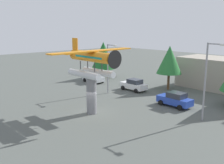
% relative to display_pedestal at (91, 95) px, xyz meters
% --- Properties ---
extents(ground_plane, '(140.00, 140.00, 0.00)m').
position_rel_display_pedestal_xyz_m(ground_plane, '(0.00, 0.00, -2.07)').
color(ground_plane, '#515651').
extents(display_pedestal, '(1.10, 1.10, 4.14)m').
position_rel_display_pedestal_xyz_m(display_pedestal, '(0.00, 0.00, 0.00)').
color(display_pedestal, slate).
rests_on(display_pedestal, ground).
extents(floatplane_monument, '(6.95, 10.43, 4.00)m').
position_rel_display_pedestal_xyz_m(floatplane_monument, '(0.13, 0.00, 3.74)').
color(floatplane_monument, silver).
rests_on(floatplane_monument, display_pedestal).
extents(car_near_silver, '(4.20, 2.02, 1.76)m').
position_rel_display_pedestal_xyz_m(car_near_silver, '(-12.79, 10.20, -1.19)').
color(car_near_silver, silver).
rests_on(car_near_silver, ground).
extents(car_mid_white, '(4.20, 2.02, 1.76)m').
position_rel_display_pedestal_xyz_m(car_mid_white, '(-4.12, 11.06, -1.19)').
color(car_mid_white, white).
rests_on(car_mid_white, ground).
extents(car_far_blue, '(4.20, 2.02, 1.76)m').
position_rel_display_pedestal_xyz_m(car_far_blue, '(4.64, 8.95, -1.19)').
color(car_far_blue, '#2847B7').
rests_on(car_far_blue, ground).
extents(streetlight_primary, '(1.84, 0.28, 7.02)m').
position_rel_display_pedestal_xyz_m(streetlight_primary, '(-5.30, 7.12, 2.06)').
color(streetlight_primary, gray).
rests_on(streetlight_primary, ground).
extents(streetlight_secondary, '(1.84, 0.28, 7.87)m').
position_rel_display_pedestal_xyz_m(streetlight_secondary, '(9.45, 7.11, 2.50)').
color(streetlight_secondary, gray).
rests_on(streetlight_secondary, ground).
extents(tree_west, '(4.46, 4.46, 6.67)m').
position_rel_display_pedestal_xyz_m(tree_west, '(-15.04, 14.28, 2.12)').
color(tree_west, brown).
rests_on(tree_west, ground).
extents(tree_east, '(3.75, 3.75, 6.64)m').
position_rel_display_pedestal_xyz_m(tree_east, '(-1.09, 15.49, 2.47)').
color(tree_east, brown).
rests_on(tree_east, ground).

